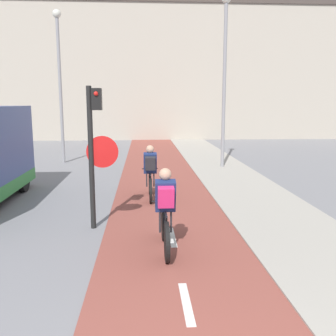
{
  "coord_description": "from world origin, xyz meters",
  "views": [
    {
      "loc": [
        -0.55,
        -1.6,
        2.67
      ],
      "look_at": [
        0.0,
        6.78,
        1.2
      ],
      "focal_mm": 40.0,
      "sensor_mm": 36.0,
      "label": 1
    }
  ],
  "objects_px": {
    "cyclist_near": "(165,213)",
    "cyclist_far": "(150,174)",
    "traffic_light_pole": "(95,142)",
    "street_lamp_far": "(59,71)",
    "street_lamp_sidewalk": "(225,65)"
  },
  "relations": [
    {
      "from": "traffic_light_pole",
      "to": "cyclist_far",
      "type": "relative_size",
      "value": 1.76
    },
    {
      "from": "street_lamp_far",
      "to": "street_lamp_sidewalk",
      "type": "bearing_deg",
      "value": -14.53
    },
    {
      "from": "street_lamp_sidewalk",
      "to": "cyclist_far",
      "type": "distance_m",
      "value": 6.77
    },
    {
      "from": "cyclist_near",
      "to": "cyclist_far",
      "type": "bearing_deg",
      "value": 93.07
    },
    {
      "from": "street_lamp_far",
      "to": "cyclist_near",
      "type": "relative_size",
      "value": 3.78
    },
    {
      "from": "traffic_light_pole",
      "to": "street_lamp_far",
      "type": "distance_m",
      "value": 9.71
    },
    {
      "from": "traffic_light_pole",
      "to": "street_lamp_far",
      "type": "height_order",
      "value": "street_lamp_far"
    },
    {
      "from": "traffic_light_pole",
      "to": "street_lamp_far",
      "type": "bearing_deg",
      "value": 105.88
    },
    {
      "from": "cyclist_near",
      "to": "cyclist_far",
      "type": "relative_size",
      "value": 1.01
    },
    {
      "from": "street_lamp_far",
      "to": "street_lamp_sidewalk",
      "type": "xyz_separation_m",
      "value": [
        6.86,
        -1.78,
        0.14
      ]
    },
    {
      "from": "street_lamp_far",
      "to": "traffic_light_pole",
      "type": "bearing_deg",
      "value": -74.12
    },
    {
      "from": "street_lamp_far",
      "to": "cyclist_near",
      "type": "bearing_deg",
      "value": -69.21
    },
    {
      "from": "traffic_light_pole",
      "to": "cyclist_far",
      "type": "distance_m",
      "value": 2.89
    },
    {
      "from": "street_lamp_sidewalk",
      "to": "cyclist_near",
      "type": "distance_m",
      "value": 9.79
    },
    {
      "from": "traffic_light_pole",
      "to": "street_lamp_sidewalk",
      "type": "relative_size",
      "value": 0.44
    }
  ]
}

